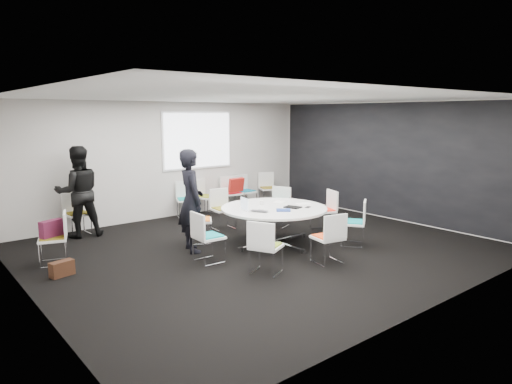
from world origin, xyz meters
TOP-DOWN VIEW (x-y plane):
  - room_shell at (0.09, 0.00)m, footprint 8.08×7.08m
  - conference_table at (0.37, 0.05)m, footprint 2.04×2.04m
  - projection_screen at (0.80, 3.46)m, footprint 1.90×0.03m
  - chair_ring_a at (1.88, 0.14)m, footprint 0.58×0.58m
  - chair_ring_b at (1.37, 1.07)m, footprint 0.59×0.60m
  - chair_ring_c at (0.27, 1.64)m, footprint 0.51×0.50m
  - chair_ring_d at (-0.70, 1.05)m, footprint 0.62×0.63m
  - chair_ring_e at (-1.24, -0.08)m, footprint 0.47×0.48m
  - chair_ring_f at (-0.85, -1.14)m, footprint 0.61×0.61m
  - chair_ring_g at (0.31, -1.40)m, footprint 0.54×0.53m
  - chair_ring_h at (1.50, -0.98)m, footprint 0.63×0.63m
  - chair_back_a at (0.22, 3.13)m, footprint 0.60×0.59m
  - chair_back_b at (0.79, 3.16)m, footprint 0.58×0.58m
  - chair_back_c at (1.60, 3.16)m, footprint 0.52×0.51m
  - chair_back_d at (2.07, 3.16)m, footprint 0.49×0.48m
  - chair_back_e at (2.88, 3.16)m, footprint 0.59×0.59m
  - chair_spare_left at (-3.31, 1.47)m, footprint 0.57×0.58m
  - chair_person_back at (-2.38, 3.15)m, footprint 0.49×0.48m
  - person_main at (-1.11, 0.66)m, footprint 0.60×0.78m
  - person_back at (-2.38, 2.99)m, footprint 1.00×0.83m
  - laptop at (-0.09, -0.08)m, footprint 0.34×0.38m
  - laptop_lid at (-0.27, 0.16)m, footprint 0.08×0.30m
  - notebook_black at (0.62, -0.20)m, footprint 0.30×0.35m
  - tablet_folio at (0.28, -0.31)m, footprint 0.33×0.32m
  - papers_right at (0.80, 0.39)m, footprint 0.36×0.33m
  - papers_front at (1.06, -0.06)m, footprint 0.36×0.31m
  - cup at (0.33, 0.39)m, footprint 0.08×0.08m
  - phone at (0.86, -0.37)m, footprint 0.16×0.12m
  - maroon_bag at (-3.32, 1.48)m, footprint 0.42×0.28m
  - brown_bag at (-3.40, 0.79)m, footprint 0.39×0.24m
  - red_jacket at (1.60, 2.93)m, footprint 0.45×0.18m

SIDE VIEW (x-z plane):
  - brown_bag at x=-3.40m, z-range 0.00..0.24m
  - chair_ring_a at x=1.88m, z-range -0.16..0.72m
  - chair_ring_b at x=1.37m, z-range -0.16..0.72m
  - chair_ring_c at x=0.27m, z-range -0.16..0.72m
  - chair_ring_d at x=-0.70m, z-range -0.16..0.72m
  - chair_ring_e at x=-1.24m, z-range -0.16..0.72m
  - chair_ring_f at x=-0.85m, z-range -0.16..0.72m
  - chair_ring_g at x=0.31m, z-range -0.16..0.72m
  - chair_ring_h at x=1.50m, z-range -0.16..0.72m
  - chair_back_a at x=0.22m, z-range -0.16..0.72m
  - chair_back_b at x=0.79m, z-range -0.16..0.72m
  - chair_back_c at x=1.60m, z-range -0.16..0.72m
  - chair_back_d at x=2.07m, z-range -0.16..0.72m
  - chair_back_e at x=2.88m, z-range -0.16..0.72m
  - chair_spare_left at x=-3.31m, z-range -0.16..0.72m
  - chair_person_back at x=-2.38m, z-range -0.16..0.72m
  - conference_table at x=0.37m, z-range 0.15..0.88m
  - maroon_bag at x=-3.32m, z-range 0.48..0.76m
  - red_jacket at x=1.60m, z-range 0.52..0.88m
  - papers_right at x=0.80m, z-range 0.73..0.73m
  - papers_front at x=1.06m, z-range 0.73..0.73m
  - phone at x=0.86m, z-range 0.73..0.74m
  - notebook_black at x=0.62m, z-range 0.73..0.75m
  - laptop at x=-0.09m, z-range 0.73..0.76m
  - tablet_folio at x=0.28m, z-range 0.73..0.76m
  - cup at x=0.33m, z-range 0.73..0.82m
  - laptop_lid at x=-0.27m, z-range 0.75..0.97m
  - person_back at x=-2.38m, z-range 0.00..1.87m
  - person_main at x=-1.11m, z-range 0.00..1.89m
  - room_shell at x=0.09m, z-range -0.04..2.84m
  - projection_screen at x=0.80m, z-range 1.17..2.53m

